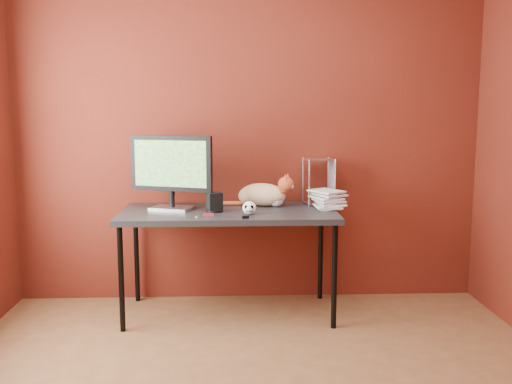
{
  "coord_description": "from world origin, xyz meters",
  "views": [
    {
      "loc": [
        -0.12,
        -2.55,
        1.46
      ],
      "look_at": [
        0.03,
        1.15,
        0.91
      ],
      "focal_mm": 40.0,
      "sensor_mm": 36.0,
      "label": 1
    }
  ],
  "objects_px": {
    "desk": "(229,218)",
    "skull_mug": "(249,208)",
    "cat": "(263,194)",
    "speaker": "(214,203)",
    "monitor": "(171,169)",
    "book_stack": "(318,108)"
  },
  "relations": [
    {
      "from": "desk",
      "to": "skull_mug",
      "type": "height_order",
      "value": "skull_mug"
    },
    {
      "from": "cat",
      "to": "speaker",
      "type": "height_order",
      "value": "cat"
    },
    {
      "from": "desk",
      "to": "cat",
      "type": "bearing_deg",
      "value": 36.91
    },
    {
      "from": "monitor",
      "to": "speaker",
      "type": "distance_m",
      "value": 0.39
    },
    {
      "from": "speaker",
      "to": "desk",
      "type": "bearing_deg",
      "value": 0.92
    },
    {
      "from": "book_stack",
      "to": "monitor",
      "type": "bearing_deg",
      "value": -179.26
    },
    {
      "from": "speaker",
      "to": "book_stack",
      "type": "bearing_deg",
      "value": -14.64
    },
    {
      "from": "monitor",
      "to": "cat",
      "type": "relative_size",
      "value": 1.13
    },
    {
      "from": "monitor",
      "to": "speaker",
      "type": "xyz_separation_m",
      "value": [
        0.3,
        -0.09,
        -0.23
      ]
    },
    {
      "from": "monitor",
      "to": "speaker",
      "type": "height_order",
      "value": "monitor"
    },
    {
      "from": "desk",
      "to": "monitor",
      "type": "distance_m",
      "value": 0.53
    },
    {
      "from": "cat",
      "to": "speaker",
      "type": "distance_m",
      "value": 0.42
    },
    {
      "from": "monitor",
      "to": "desk",
      "type": "bearing_deg",
      "value": 11.46
    },
    {
      "from": "cat",
      "to": "book_stack",
      "type": "bearing_deg",
      "value": 4.17
    },
    {
      "from": "speaker",
      "to": "cat",
      "type": "bearing_deg",
      "value": 10.63
    },
    {
      "from": "skull_mug",
      "to": "speaker",
      "type": "distance_m",
      "value": 0.26
    },
    {
      "from": "monitor",
      "to": "cat",
      "type": "xyz_separation_m",
      "value": [
        0.65,
        0.14,
        -0.21
      ]
    },
    {
      "from": "desk",
      "to": "book_stack",
      "type": "relative_size",
      "value": 1.06
    },
    {
      "from": "book_stack",
      "to": "skull_mug",
      "type": "bearing_deg",
      "value": -155.49
    },
    {
      "from": "desk",
      "to": "speaker",
      "type": "bearing_deg",
      "value": -156.05
    },
    {
      "from": "monitor",
      "to": "skull_mug",
      "type": "height_order",
      "value": "monitor"
    },
    {
      "from": "desk",
      "to": "monitor",
      "type": "bearing_deg",
      "value": 172.68
    }
  ]
}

